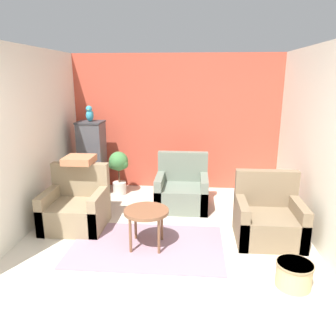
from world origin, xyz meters
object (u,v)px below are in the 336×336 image
armchair_middle (182,191)px  parrot (90,114)px  armchair_right (268,220)px  coffee_table (146,214)px  birdcage (93,159)px  wicker_basket (294,274)px  armchair_left (76,208)px  potted_plant (119,167)px

armchair_middle → parrot: size_ratio=3.13×
armchair_right → armchair_middle: (-1.20, 1.04, 0.00)m
coffee_table → armchair_right: size_ratio=0.64×
birdcage → wicker_basket: size_ratio=3.55×
armchair_right → wicker_basket: size_ratio=2.33×
armchair_right → parrot: (-2.88, 1.59, 1.21)m
coffee_table → armchair_left: bearing=155.1°
armchair_right → parrot: 3.50m
armchair_middle → parrot: bearing=161.9°
armchair_middle → parrot: (-1.68, 0.55, 1.21)m
armchair_right → armchair_middle: 1.59m
wicker_basket → birdcage: bearing=138.1°
wicker_basket → coffee_table: bearing=157.0°
wicker_basket → armchair_middle: bearing=121.1°
armchair_left → armchair_middle: size_ratio=1.00×
coffee_table → potted_plant: potted_plant is taller
armchair_left → wicker_basket: (2.76, -1.22, -0.13)m
armchair_right → birdcage: (-2.88, 1.59, 0.39)m
parrot → potted_plant: size_ratio=0.35×
armchair_right → potted_plant: (-2.39, 1.57, 0.25)m
parrot → wicker_basket: (2.94, -2.64, -1.34)m
armchair_right → potted_plant: size_ratio=1.10×
armchair_left → armchair_right: (2.70, -0.17, 0.00)m
armchair_middle → armchair_left: bearing=-149.9°
parrot → wicker_basket: parrot is taller
parrot → potted_plant: 1.08m
armchair_middle → birdcage: size_ratio=0.66×
wicker_basket → potted_plant: bearing=133.1°
potted_plant → wicker_basket: 3.60m
armchair_left → armchair_middle: 1.74m
parrot → birdcage: bearing=-90.0°
armchair_right → potted_plant: 2.87m
coffee_table → armchair_right: (1.59, 0.35, -0.17)m
armchair_right → armchair_middle: same height
armchair_middle → potted_plant: bearing=156.2°
birdcage → parrot: bearing=90.0°
wicker_basket → parrot: bearing=138.1°
armchair_left → birdcage: 1.48m
birdcage → coffee_table: bearing=-56.4°
coffee_table → parrot: size_ratio=2.01×
armchair_left → wicker_basket: armchair_left is taller
armchair_left → potted_plant: 1.45m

